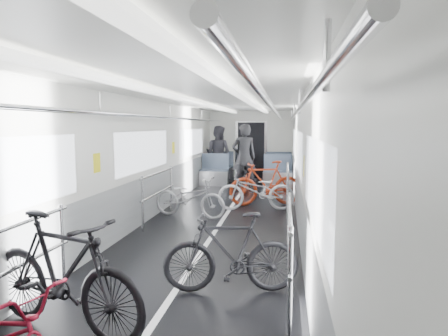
% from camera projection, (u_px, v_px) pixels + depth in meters
% --- Properties ---
extents(car_shell, '(3.02, 14.01, 2.41)m').
position_uv_depth(car_shell, '(232.00, 158.00, 9.28)').
color(car_shell, black).
rests_on(car_shell, ground).
extents(bike_left_mid, '(1.92, 1.06, 1.11)m').
position_uv_depth(bike_left_mid, '(63.00, 274.00, 3.60)').
color(bike_left_mid, black).
rests_on(bike_left_mid, floor).
extents(bike_left_far, '(1.68, 0.93, 0.84)m').
position_uv_depth(bike_left_far, '(190.00, 197.00, 8.21)').
color(bike_left_far, '#A0A0A4').
rests_on(bike_left_far, floor).
extents(bike_right_near, '(1.59, 0.70, 0.92)m').
position_uv_depth(bike_right_near, '(231.00, 252.00, 4.50)').
color(bike_right_near, black).
rests_on(bike_right_near, floor).
extents(bike_right_mid, '(1.79, 0.86, 0.90)m').
position_uv_depth(bike_right_mid, '(256.00, 190.00, 8.88)').
color(bike_right_mid, silver).
rests_on(bike_right_mid, floor).
extents(bike_right_far, '(1.83, 1.06, 1.06)m').
position_uv_depth(bike_right_far, '(266.00, 183.00, 9.44)').
color(bike_right_far, '#B23215').
rests_on(bike_right_far, floor).
extents(bike_aisle, '(0.72, 1.63, 0.83)m').
position_uv_depth(bike_aisle, '(249.00, 177.00, 11.41)').
color(bike_aisle, black).
rests_on(bike_aisle, floor).
extents(person_standing, '(0.82, 0.66, 1.94)m').
position_uv_depth(person_standing, '(244.00, 158.00, 11.48)').
color(person_standing, black).
rests_on(person_standing, floor).
extents(person_seated, '(1.08, 0.94, 1.88)m').
position_uv_depth(person_seated, '(218.00, 154.00, 13.55)').
color(person_seated, '#32313A').
rests_on(person_seated, floor).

